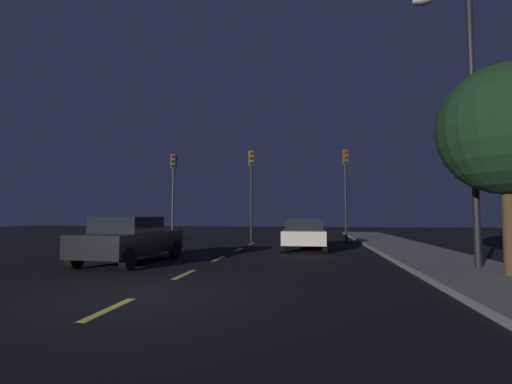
# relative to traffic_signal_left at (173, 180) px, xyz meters

# --- Properties ---
(ground_plane) EXTENTS (80.00, 80.00, 0.00)m
(ground_plane) POSITION_rel_traffic_signal_left_xyz_m (5.17, -8.32, -3.74)
(ground_plane) COLOR black
(sidewalk_curb_right) EXTENTS (3.00, 40.00, 0.15)m
(sidewalk_curb_right) POSITION_rel_traffic_signal_left_xyz_m (12.67, -8.32, -3.67)
(sidewalk_curb_right) COLOR gray
(sidewalk_curb_right) RESTS_ON ground_plane
(lane_stripe_nearest) EXTENTS (0.16, 1.60, 0.01)m
(lane_stripe_nearest) POSITION_rel_traffic_signal_left_xyz_m (5.17, -16.52, -3.74)
(lane_stripe_nearest) COLOR #EACC4C
(lane_stripe_nearest) RESTS_ON ground_plane
(lane_stripe_second) EXTENTS (0.16, 1.60, 0.01)m
(lane_stripe_second) POSITION_rel_traffic_signal_left_xyz_m (5.17, -12.72, -3.74)
(lane_stripe_second) COLOR #EACC4C
(lane_stripe_second) RESTS_ON ground_plane
(lane_stripe_third) EXTENTS (0.16, 1.60, 0.01)m
(lane_stripe_third) POSITION_rel_traffic_signal_left_xyz_m (5.17, -8.92, -3.74)
(lane_stripe_third) COLOR #EACC4C
(lane_stripe_third) RESTS_ON ground_plane
(lane_stripe_fourth) EXTENTS (0.16, 1.60, 0.01)m
(lane_stripe_fourth) POSITION_rel_traffic_signal_left_xyz_m (5.17, -5.12, -3.74)
(lane_stripe_fourth) COLOR #EACC4C
(lane_stripe_fourth) RESTS_ON ground_plane
(lane_stripe_fifth) EXTENTS (0.16, 1.60, 0.01)m
(lane_stripe_fifth) POSITION_rel_traffic_signal_left_xyz_m (5.17, -1.32, -3.74)
(lane_stripe_fifth) COLOR #EACC4C
(lane_stripe_fifth) RESTS_ON ground_plane
(traffic_signal_left) EXTENTS (0.32, 0.38, 5.38)m
(traffic_signal_left) POSITION_rel_traffic_signal_left_xyz_m (0.00, 0.00, 0.00)
(traffic_signal_left) COLOR #2D2D30
(traffic_signal_left) RESTS_ON ground_plane
(traffic_signal_center) EXTENTS (0.32, 0.38, 5.46)m
(traffic_signal_center) POSITION_rel_traffic_signal_left_xyz_m (4.92, 0.00, 0.05)
(traffic_signal_center) COLOR black
(traffic_signal_center) RESTS_ON ground_plane
(traffic_signal_right) EXTENTS (0.32, 0.38, 5.40)m
(traffic_signal_right) POSITION_rel_traffic_signal_left_xyz_m (10.46, 0.00, 0.01)
(traffic_signal_right) COLOR black
(traffic_signal_right) RESTS_ON ground_plane
(car_stopped_ahead) EXTENTS (1.96, 4.06, 1.42)m
(car_stopped_ahead) POSITION_rel_traffic_signal_left_xyz_m (8.17, -4.96, -3.01)
(car_stopped_ahead) COLOR beige
(car_stopped_ahead) RESTS_ON ground_plane
(car_adjacent_lane) EXTENTS (2.14, 4.46, 1.52)m
(car_adjacent_lane) POSITION_rel_traffic_signal_left_xyz_m (2.59, -10.69, -2.96)
(car_adjacent_lane) COLOR black
(car_adjacent_lane) RESTS_ON ground_plane
(street_lamp_right) EXTENTS (1.61, 0.36, 7.93)m
(street_lamp_right) POSITION_rel_traffic_signal_left_xyz_m (12.75, -11.37, 0.95)
(street_lamp_right) COLOR black
(street_lamp_right) RESTS_ON ground_plane
(roadside_tree_right) EXTENTS (3.18, 3.18, 5.24)m
(roadside_tree_right) POSITION_rel_traffic_signal_left_xyz_m (13.20, -12.63, -0.11)
(roadside_tree_right) COLOR #47331E
(roadside_tree_right) RESTS_ON ground_plane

